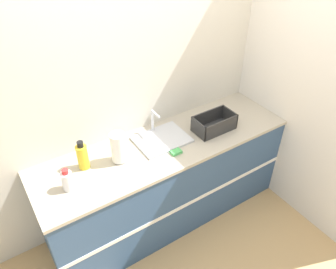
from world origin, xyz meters
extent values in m
plane|color=tan|center=(0.00, 0.00, 0.00)|extent=(12.00, 12.00, 0.00)
cube|color=beige|center=(0.00, 0.68, 1.30)|extent=(4.69, 0.06, 2.60)
cube|color=silver|center=(1.18, 0.33, 1.30)|extent=(0.06, 2.65, 2.60)
cube|color=#33517A|center=(0.00, 0.33, 0.44)|extent=(2.29, 0.65, 0.88)
cube|color=white|center=(0.00, 0.00, 0.44)|extent=(2.29, 0.01, 0.04)
cube|color=#B2A893|center=(0.00, 0.33, 0.89)|extent=(2.31, 0.68, 0.03)
cube|color=silver|center=(-0.01, 0.39, 0.92)|extent=(0.45, 0.35, 0.02)
cylinder|color=silver|center=(-0.01, 0.54, 1.03)|extent=(0.02, 0.02, 0.20)
cylinder|color=silver|center=(-0.01, 0.48, 1.13)|extent=(0.02, 0.12, 0.02)
cylinder|color=#4C4C51|center=(-0.43, 0.35, 0.91)|extent=(0.09, 0.09, 0.01)
cylinder|color=white|center=(-0.43, 0.35, 1.04)|extent=(0.12, 0.12, 0.25)
cube|color=#2D2D2D|center=(0.48, 0.27, 0.91)|extent=(0.37, 0.21, 0.01)
cube|color=#2D2D2D|center=(0.48, 0.17, 0.99)|extent=(0.37, 0.01, 0.14)
cube|color=#2D2D2D|center=(0.48, 0.37, 0.99)|extent=(0.37, 0.01, 0.14)
cube|color=#2D2D2D|center=(0.30, 0.27, 0.99)|extent=(0.01, 0.21, 0.14)
cube|color=#2D2D2D|center=(0.66, 0.27, 0.99)|extent=(0.01, 0.21, 0.14)
cylinder|color=white|center=(-0.88, 0.27, 0.98)|extent=(0.08, 0.08, 0.15)
cylinder|color=red|center=(-0.88, 0.27, 1.08)|extent=(0.05, 0.05, 0.03)
cylinder|color=yellow|center=(-0.70, 0.43, 1.01)|extent=(0.09, 0.09, 0.21)
cylinder|color=black|center=(-0.70, 0.43, 1.14)|extent=(0.05, 0.05, 0.05)
cube|color=#4CB259|center=(0.00, 0.17, 0.92)|extent=(0.09, 0.06, 0.02)
camera|label=1|loc=(-1.19, -1.54, 2.66)|focal=35.00mm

